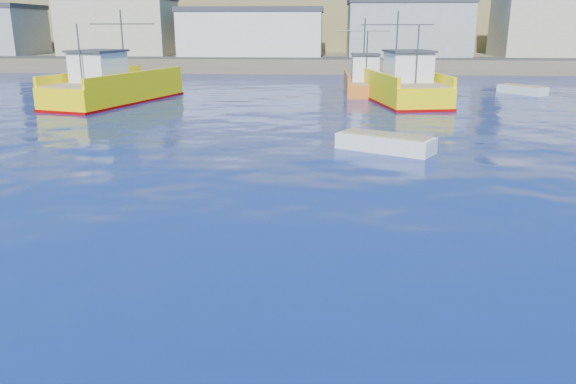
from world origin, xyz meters
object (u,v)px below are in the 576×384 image
object	(u,v)px
skiff_mid	(385,144)
skiff_extra	(522,91)
trawler_yellow_a	(114,88)
boat_orange	(364,82)
trawler_yellow_b	(400,87)

from	to	relation	value
skiff_mid	skiff_extra	bearing A→B (deg)	59.61
trawler_yellow_a	boat_orange	world-z (taller)	trawler_yellow_a
skiff_mid	boat_orange	bearing A→B (deg)	89.05
trawler_yellow_a	boat_orange	distance (m)	19.81
trawler_yellow_b	skiff_extra	distance (m)	12.02
boat_orange	skiff_mid	bearing A→B (deg)	-90.95
trawler_yellow_a	skiff_mid	world-z (taller)	trawler_yellow_a
skiff_mid	skiff_extra	distance (m)	26.66
boat_orange	skiff_extra	xyz separation A→B (m)	(13.12, 0.82, -0.74)
boat_orange	trawler_yellow_a	bearing A→B (deg)	-159.79
trawler_yellow_b	boat_orange	world-z (taller)	trawler_yellow_b
trawler_yellow_b	skiff_mid	world-z (taller)	trawler_yellow_b
trawler_yellow_b	trawler_yellow_a	bearing A→B (deg)	-173.90
trawler_yellow_a	trawler_yellow_b	distance (m)	21.14
skiff_mid	trawler_yellow_b	bearing A→B (deg)	80.98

